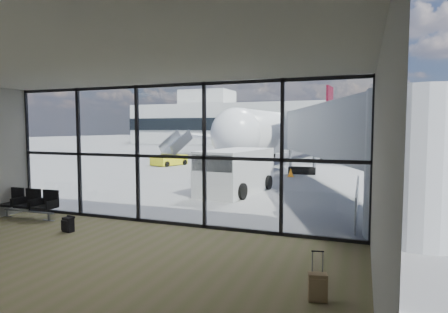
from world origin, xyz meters
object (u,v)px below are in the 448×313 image
Objects in this scene: backpack at (68,224)px; suitcase at (318,287)px; belt_loader at (216,159)px; service_van at (235,171)px; mobile_stairs at (170,158)px; seating_row at (30,202)px; airliner at (299,133)px.

backpack is 0.54× the size of suitcase.
belt_loader is at bearing 103.22° from suitcase.
service_van is at bearing 84.74° from backpack.
service_van is 13.26m from belt_loader.
backpack is 0.13× the size of mobile_stairs.
belt_loader is at bearing 110.34° from backpack.
service_van is 14.68m from mobile_stairs.
belt_loader is at bearing 122.94° from service_van.
seating_row is at bearing -58.07° from mobile_stairs.
seating_row is 0.55× the size of belt_loader.
airliner is 6.85× the size of service_van.
backpack is at bearing 152.44° from suitcase.
seating_row is 19.28m from belt_loader.
airliner reaches higher than backpack.
mobile_stairs reaches higher than suitcase.
airliner is at bearing 74.30° from belt_loader.
mobile_stairs reaches higher than seating_row.
airliner reaches higher than belt_loader.
backpack is 0.10× the size of service_van.
seating_row is at bearing 170.42° from backpack.
belt_loader is (-3.27, 20.24, 0.37)m from backpack.
suitcase is 0.22× the size of belt_loader.
service_van reaches higher than suitcase.
airliner is at bearing 79.28° from seating_row.
service_van reaches higher than seating_row.
seating_row reaches higher than backpack.
airliner reaches higher than mobile_stairs.
belt_loader reaches higher than suitcase.
mobile_stairs is (-3.89, -0.86, -0.03)m from belt_loader.
airliner is at bearing 96.99° from backpack.
mobile_stairs is at bearing 102.73° from seating_row.
backpack is 20.50m from belt_loader.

